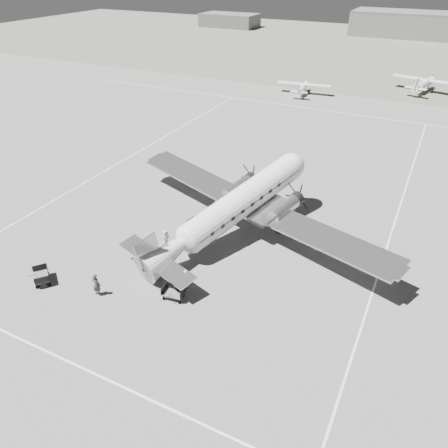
{
  "coord_description": "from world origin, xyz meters",
  "views": [
    {
      "loc": [
        13.18,
        -25.49,
        20.14
      ],
      "look_at": [
        0.19,
        0.5,
        2.2
      ],
      "focal_mm": 35.0,
      "sensor_mm": 36.0,
      "label": 1
    }
  ],
  "objects_px": {
    "dc3_airliner": "(235,208)",
    "ramp_agent": "(187,280)",
    "light_plane_right": "(424,85)",
    "hangar_main": "(429,25)",
    "baggage_cart_near": "(173,293)",
    "shed_secondary": "(230,20)",
    "passenger": "(166,239)",
    "baggage_cart_far": "(41,276)",
    "light_plane_left": "(303,89)",
    "ground_crew": "(96,285)"
  },
  "relations": [
    {
      "from": "light_plane_left",
      "to": "baggage_cart_near",
      "type": "distance_m",
      "value": 54.42
    },
    {
      "from": "dc3_airliner",
      "to": "ramp_agent",
      "type": "height_order",
      "value": "dc3_airliner"
    },
    {
      "from": "ramp_agent",
      "to": "ground_crew",
      "type": "bearing_deg",
      "value": 138.67
    },
    {
      "from": "hangar_main",
      "to": "dc3_airliner",
      "type": "bearing_deg",
      "value": -92.34
    },
    {
      "from": "hangar_main",
      "to": "baggage_cart_far",
      "type": "xyz_separation_m",
      "value": [
        -14.59,
        -129.29,
        -2.81
      ]
    },
    {
      "from": "baggage_cart_far",
      "to": "passenger",
      "type": "distance_m",
      "value": 9.56
    },
    {
      "from": "light_plane_left",
      "to": "ramp_agent",
      "type": "bearing_deg",
      "value": -86.46
    },
    {
      "from": "light_plane_right",
      "to": "ramp_agent",
      "type": "xyz_separation_m",
      "value": [
        -9.63,
        -63.16,
        -0.32
      ]
    },
    {
      "from": "light_plane_left",
      "to": "ground_crew",
      "type": "xyz_separation_m",
      "value": [
        3.2,
        -55.85,
        -0.07
      ]
    },
    {
      "from": "baggage_cart_far",
      "to": "ground_crew",
      "type": "distance_m",
      "value": 4.6
    },
    {
      "from": "shed_secondary",
      "to": "passenger",
      "type": "relative_size",
      "value": 11.64
    },
    {
      "from": "light_plane_left",
      "to": "light_plane_right",
      "type": "height_order",
      "value": "light_plane_right"
    },
    {
      "from": "ground_crew",
      "to": "dc3_airliner",
      "type": "bearing_deg",
      "value": -116.84
    },
    {
      "from": "light_plane_right",
      "to": "passenger",
      "type": "distance_m",
      "value": 60.89
    },
    {
      "from": "baggage_cart_near",
      "to": "passenger",
      "type": "xyz_separation_m",
      "value": [
        -3.87,
        5.05,
        0.34
      ]
    },
    {
      "from": "hangar_main",
      "to": "dc3_airliner",
      "type": "xyz_separation_m",
      "value": [
        -4.81,
        -117.5,
        -0.71
      ]
    },
    {
      "from": "light_plane_right",
      "to": "ramp_agent",
      "type": "distance_m",
      "value": 63.89
    },
    {
      "from": "dc3_airliner",
      "to": "baggage_cart_far",
      "type": "height_order",
      "value": "dc3_airliner"
    },
    {
      "from": "shed_secondary",
      "to": "light_plane_right",
      "type": "bearing_deg",
      "value": -41.42
    },
    {
      "from": "dc3_airliner",
      "to": "passenger",
      "type": "relative_size",
      "value": 17.6
    },
    {
      "from": "hangar_main",
      "to": "baggage_cart_near",
      "type": "distance_m",
      "value": 126.7
    },
    {
      "from": "light_plane_right",
      "to": "ramp_agent",
      "type": "height_order",
      "value": "light_plane_right"
    },
    {
      "from": "dc3_airliner",
      "to": "hangar_main",
      "type": "bearing_deg",
      "value": 106.9
    },
    {
      "from": "dc3_airliner",
      "to": "ramp_agent",
      "type": "relative_size",
      "value": 15.58
    },
    {
      "from": "shed_secondary",
      "to": "light_plane_right",
      "type": "height_order",
      "value": "shed_secondary"
    },
    {
      "from": "baggage_cart_far",
      "to": "hangar_main",
      "type": "bearing_deg",
      "value": 122.32
    },
    {
      "from": "shed_secondary",
      "to": "ground_crew",
      "type": "relative_size",
      "value": 10.24
    },
    {
      "from": "light_plane_left",
      "to": "ramp_agent",
      "type": "relative_size",
      "value": 5.23
    },
    {
      "from": "light_plane_left",
      "to": "light_plane_right",
      "type": "distance_m",
      "value": 20.96
    },
    {
      "from": "ramp_agent",
      "to": "dc3_airliner",
      "type": "bearing_deg",
      "value": 18.02
    },
    {
      "from": "hangar_main",
      "to": "baggage_cart_far",
      "type": "bearing_deg",
      "value": -96.44
    },
    {
      "from": "baggage_cart_near",
      "to": "baggage_cart_far",
      "type": "bearing_deg",
      "value": -171.28
    },
    {
      "from": "light_plane_left",
      "to": "light_plane_right",
      "type": "xyz_separation_m",
      "value": [
        18.14,
        10.51,
        0.25
      ]
    },
    {
      "from": "dc3_airliner",
      "to": "light_plane_left",
      "type": "bearing_deg",
      "value": 119.94
    },
    {
      "from": "light_plane_right",
      "to": "baggage_cart_far",
      "type": "xyz_separation_m",
      "value": [
        -19.47,
        -67.05,
        -0.7
      ]
    },
    {
      "from": "passenger",
      "to": "baggage_cart_far",
      "type": "bearing_deg",
      "value": 167.45
    },
    {
      "from": "light_plane_left",
      "to": "dc3_airliner",
      "type": "bearing_deg",
      "value": -84.95
    },
    {
      "from": "baggage_cart_far",
      "to": "dc3_airliner",
      "type": "bearing_deg",
      "value": 89.08
    },
    {
      "from": "dc3_airliner",
      "to": "light_plane_right",
      "type": "height_order",
      "value": "dc3_airliner"
    },
    {
      "from": "light_plane_right",
      "to": "passenger",
      "type": "xyz_separation_m",
      "value": [
        -13.91,
        -59.28,
        -0.42
      ]
    },
    {
      "from": "shed_secondary",
      "to": "passenger",
      "type": "xyz_separation_m",
      "value": [
        50.97,
        -116.52,
        -1.23
      ]
    },
    {
      "from": "shed_secondary",
      "to": "ground_crew",
      "type": "height_order",
      "value": "shed_secondary"
    },
    {
      "from": "passenger",
      "to": "light_plane_right",
      "type": "bearing_deg",
      "value": 9.85
    },
    {
      "from": "baggage_cart_far",
      "to": "ramp_agent",
      "type": "bearing_deg",
      "value": 60.34
    },
    {
      "from": "ground_crew",
      "to": "baggage_cart_far",
      "type": "bearing_deg",
      "value": 7.18
    },
    {
      "from": "hangar_main",
      "to": "dc3_airliner",
      "type": "height_order",
      "value": "hangar_main"
    },
    {
      "from": "shed_secondary",
      "to": "passenger",
      "type": "bearing_deg",
      "value": -66.37
    },
    {
      "from": "hangar_main",
      "to": "passenger",
      "type": "relative_size",
      "value": 27.15
    },
    {
      "from": "hangar_main",
      "to": "passenger",
      "type": "xyz_separation_m",
      "value": [
        -9.03,
        -121.52,
        -2.53
      ]
    },
    {
      "from": "hangar_main",
      "to": "light_plane_left",
      "type": "xyz_separation_m",
      "value": [
        -13.26,
        -72.75,
        -2.35
      ]
    }
  ]
}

